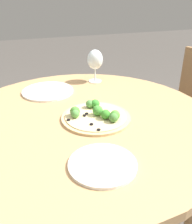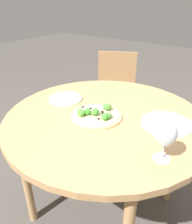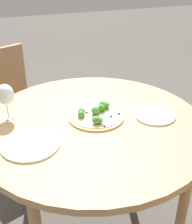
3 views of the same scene
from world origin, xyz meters
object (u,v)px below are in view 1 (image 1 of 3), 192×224
Objects in this scene: chair_2 at (192,112)px; plate_far at (103,164)px; wine_glass at (95,60)px; plate_near at (48,91)px; pizza at (96,115)px.

plate_far is (-0.91, -0.69, 0.31)m from chair_2.
chair_2 is 0.82m from wine_glass.
chair_2 is at bearing 2.94° from plate_near.
wine_glass is 0.75m from plate_far.
plate_near is 0.64m from plate_far.
chair_2 is 3.10× the size of pizza.
pizza is 1.09× the size of plate_near.
plate_near is at bearing 96.35° from plate_far.
pizza is at bearing -87.11° from chair_2.
chair_2 is at bearing -2.04° from wine_glass.
chair_2 is 1.03m from plate_near.
plate_near is at bearing 112.85° from pizza.
pizza is 0.46m from wine_glass.
chair_2 is 4.17× the size of plate_far.
wine_glass is 0.69× the size of plate_near.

